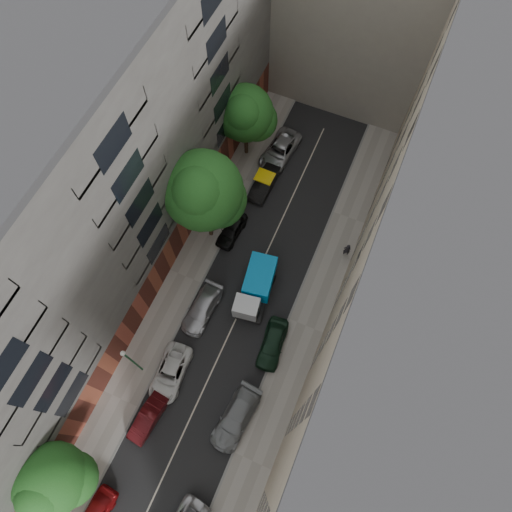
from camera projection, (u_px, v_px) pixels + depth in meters
The scene contains 20 objects.
ground at pixel (244, 301), 38.30m from camera, with size 120.00×120.00×0.00m, color #4C4C49.
road_surface at pixel (244, 301), 38.29m from camera, with size 8.00×44.00×0.02m, color black.
sidewalk_left at pixel (186, 277), 39.12m from camera, with size 3.00×44.00×0.15m, color gray.
sidewalk_right at pixel (306, 326), 37.34m from camera, with size 3.00×44.00×0.15m, color gray.
building_left at pixel (93, 193), 30.96m from camera, with size 8.00×44.00×20.00m, color #4C4946.
building_right at pixel (408, 316), 27.40m from camera, with size 8.00×44.00×20.00m, color #B8AD8F.
tarp_truck at pixel (256, 287), 37.37m from camera, with size 2.86×5.62×2.47m.
car_left_1 at pixel (148, 418), 33.87m from camera, with size 1.35×3.86×1.27m, color #4B0F12.
car_left_2 at pixel (170, 373), 35.21m from camera, with size 2.17×4.72×1.31m, color silver.
car_left_3 at pixel (202, 309), 37.30m from camera, with size 1.91×4.71×1.37m, color #B1B1B6.
car_left_4 at pixel (232, 230), 40.32m from camera, with size 1.56×3.87×1.32m, color black.
car_left_5 at pixel (264, 183), 42.26m from camera, with size 1.49×4.27×1.41m, color black.
car_left_6 at pixel (280, 150), 43.76m from camera, with size 2.46×5.35×1.49m, color #B6B6BB.
car_right_1 at pixel (236, 418), 33.78m from camera, with size 2.09×5.13×1.49m, color slate.
car_right_2 at pixel (272, 344), 36.05m from camera, with size 1.77×4.40×1.50m, color black.
tree_near at pixel (52, 482), 28.73m from camera, with size 4.96×4.63×6.70m.
tree_mid at pixel (204, 194), 34.38m from camera, with size 6.38×6.26×10.42m.
tree_far at pixel (246, 116), 39.54m from camera, with size 5.28×5.00×8.04m.
lamp_post at pixel (131, 360), 32.42m from camera, with size 0.36×0.36×6.00m.
pedestrian at pixel (347, 250), 39.15m from camera, with size 0.62×0.40×1.69m, color black.
Camera 1 is at (5.74, -10.90, 36.47)m, focal length 32.00 mm.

